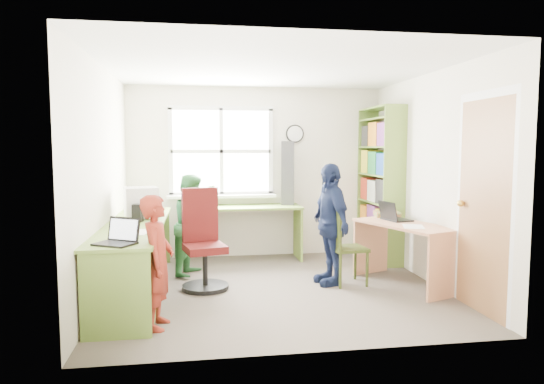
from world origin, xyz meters
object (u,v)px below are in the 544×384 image
(right_desk, at_px, (405,240))
(laptop_right, at_px, (393,216))
(potted_plant, at_px, (210,196))
(l_desk, at_px, (151,258))
(bookshelf, at_px, (380,188))
(wooden_chair, at_px, (343,244))
(person_red, at_px, (157,262))
(laptop_left, at_px, (119,238))
(crt_monitor, at_px, (141,203))
(cd_tower, at_px, (288,173))
(person_green, at_px, (193,225))
(person_navy, at_px, (330,224))
(swivel_chair, at_px, (203,245))

(right_desk, relative_size, laptop_right, 3.49)
(right_desk, bearing_deg, potted_plant, 125.21)
(l_desk, relative_size, bookshelf, 1.40)
(wooden_chair, distance_m, person_red, 2.23)
(l_desk, distance_m, laptop_left, 0.83)
(crt_monitor, bearing_deg, bookshelf, -0.34)
(cd_tower, bearing_deg, right_desk, -44.03)
(l_desk, xyz_separation_m, person_green, (0.41, 1.06, 0.16))
(right_desk, relative_size, person_navy, 0.97)
(laptop_right, distance_m, person_red, 2.85)
(swivel_chair, height_order, person_navy, person_navy)
(bookshelf, relative_size, laptop_right, 5.48)
(laptop_right, bearing_deg, wooden_chair, 88.26)
(bookshelf, relative_size, crt_monitor, 4.96)
(wooden_chair, relative_size, laptop_left, 2.15)
(wooden_chair, distance_m, person_navy, 0.27)
(bookshelf, relative_size, person_red, 1.82)
(crt_monitor, relative_size, person_red, 0.37)
(bookshelf, distance_m, laptop_left, 3.84)
(l_desk, height_order, laptop_left, laptop_left)
(right_desk, height_order, laptop_left, laptop_left)
(bookshelf, bearing_deg, potted_plant, 174.16)
(wooden_chair, distance_m, crt_monitor, 2.34)
(swivel_chair, relative_size, cd_tower, 1.23)
(swivel_chair, distance_m, laptop_right, 2.22)
(bookshelf, distance_m, cd_tower, 1.29)
(crt_monitor, xyz_separation_m, potted_plant, (0.80, 0.95, -0.03))
(right_desk, relative_size, crt_monitor, 3.15)
(potted_plant, height_order, person_green, person_green)
(wooden_chair, relative_size, person_navy, 0.63)
(laptop_left, distance_m, laptop_right, 3.15)
(bookshelf, distance_m, potted_plant, 2.34)
(laptop_right, distance_m, cd_tower, 1.73)
(crt_monitor, bearing_deg, laptop_right, -19.29)
(bookshelf, xyz_separation_m, person_red, (-2.84, -2.17, -0.42))
(right_desk, bearing_deg, laptop_right, 82.52)
(swivel_chair, height_order, crt_monitor, same)
(laptop_right, xyz_separation_m, cd_tower, (-1.00, 1.34, 0.44))
(l_desk, distance_m, bookshelf, 3.35)
(l_desk, height_order, wooden_chair, wooden_chair)
(person_red, bearing_deg, person_green, -2.74)
(right_desk, height_order, person_red, person_red)
(swivel_chair, xyz_separation_m, laptop_right, (2.21, -0.00, 0.28))
(l_desk, relative_size, potted_plant, 10.04)
(potted_plant, distance_m, person_red, 2.48)
(bookshelf, xyz_separation_m, crt_monitor, (-3.12, -0.72, -0.07))
(laptop_right, relative_size, person_red, 0.33)
(potted_plant, relative_size, person_green, 0.24)
(cd_tower, xyz_separation_m, potted_plant, (-1.09, -0.08, -0.30))
(person_red, bearing_deg, right_desk, -64.66)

